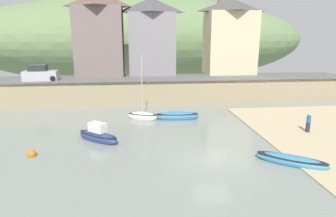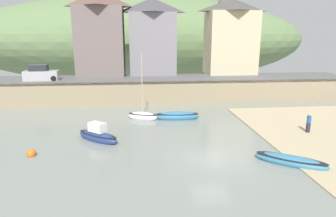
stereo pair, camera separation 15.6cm
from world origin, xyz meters
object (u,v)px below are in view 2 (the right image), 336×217
Objects in this scene: sailboat_nearest_shore at (98,136)px; dinghy_open_wooden at (291,161)px; sailboat_blue_trim at (177,116)px; waterfront_building_centre at (152,36)px; parked_car_near_slipway at (41,74)px; waterfront_building_left at (100,34)px; fishing_boat_green at (143,116)px; waterfront_building_right at (231,36)px; mooring_buoy at (31,153)px; church_with_spire at (224,26)px; person_on_slipway at (309,122)px.

dinghy_open_wooden is at bearing 14.94° from sailboat_nearest_shore.
sailboat_nearest_shore is (-6.90, -5.39, 0.11)m from sailboat_blue_trim.
parked_car_near_slipway is (-14.27, -4.50, -4.54)m from waterfront_building_centre.
fishing_boat_green is (5.45, -15.17, -7.79)m from waterfront_building_left.
mooring_buoy is at bearing -131.51° from waterfront_building_right.
waterfront_building_right is 2.84× the size of sailboat_nearest_shore.
waterfront_building_left is 3.04× the size of sailboat_nearest_shore.
waterfront_building_right is 4.28m from church_with_spire.
parked_car_near_slipway is at bearing -161.69° from church_with_spire.
sailboat_nearest_shore is at bearing -168.80° from dinghy_open_wooden.
parked_car_near_slipway reaches higher than sailboat_blue_trim.
waterfront_building_left is 19.00× the size of mooring_buoy.
dinghy_open_wooden is at bearing -61.07° from waterfront_building_left.
sailboat_nearest_shore is at bearing -123.99° from church_with_spire.
sailboat_blue_trim is (-5.80, 11.01, 0.06)m from dinghy_open_wooden.
waterfront_building_left is 2.71× the size of parked_car_near_slipway.
mooring_buoy is at bearing -141.96° from sailboat_blue_trim.
church_with_spire reaches higher than parked_car_near_slipway.
waterfront_building_centre is 1.00× the size of waterfront_building_right.
fishing_boat_green reaches higher than mooring_buoy.
sailboat_blue_trim is at bearing -84.11° from waterfront_building_centre.
waterfront_building_centre is at bearing 68.14° from mooring_buoy.
waterfront_building_left is 1.08× the size of waterfront_building_centre.
church_with_spire is (11.42, 4.00, 1.54)m from waterfront_building_centre.
church_with_spire is at bearing 65.09° from sailboat_blue_trim.
fishing_boat_green is at bearing -124.52° from church_with_spire.
waterfront_building_centre is 2.45× the size of sailboat_blue_trim.
sailboat_blue_trim is 7.22× the size of mooring_buoy.
sailboat_nearest_shore is at bearing 32.75° from mooring_buoy.
sailboat_nearest_shore is at bearing -128.67° from waterfront_building_right.
sailboat_blue_trim is 3.37m from fishing_boat_green.
waterfront_building_right is 19.71m from sailboat_blue_trim.
waterfront_building_centre is 0.79× the size of church_with_spire.
waterfront_building_right is 17.75× the size of mooring_buoy.
dinghy_open_wooden is (7.39, -26.43, -7.52)m from waterfront_building_centre.
church_with_spire is at bearing 117.53° from dinghy_open_wooden.
waterfront_building_centre is at bearing 104.42° from fishing_boat_green.
sailboat_blue_trim is at bearing 76.79° from sailboat_nearest_shore.
waterfront_building_right is 21.89m from person_on_slipway.
waterfront_building_right is (11.34, 0.00, 0.00)m from waterfront_building_centre.
person_on_slipway is (19.02, -20.81, -7.15)m from waterfront_building_left.
sailboat_nearest_shore is (1.91, -20.81, -7.73)m from waterfront_building_left.
waterfront_building_left is at bearing 130.83° from fishing_boat_green.
person_on_slipway is at bearing -89.11° from church_with_spire.
mooring_buoy is (-16.79, 2.98, -0.05)m from dinghy_open_wooden.
person_on_slipway is (11.80, -20.81, -6.76)m from waterfront_building_centre.
person_on_slipway is 2.72× the size of mooring_buoy.
waterfront_building_right reaches higher than parked_car_near_slipway.
mooring_buoy is at bearing -95.33° from waterfront_building_left.
waterfront_building_left is 0.85× the size of church_with_spire.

